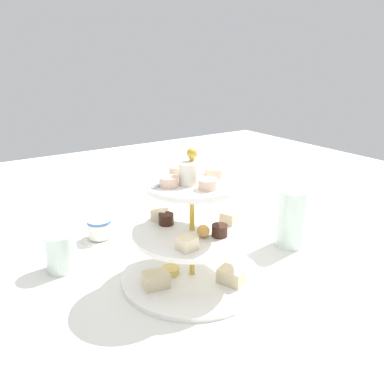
% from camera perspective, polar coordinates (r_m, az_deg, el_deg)
% --- Properties ---
extents(ground_plane, '(2.40, 2.40, 0.00)m').
position_cam_1_polar(ground_plane, '(0.81, 0.00, -12.48)').
color(ground_plane, silver).
extents(tiered_serving_stand, '(0.28, 0.28, 0.27)m').
position_cam_1_polar(tiered_serving_stand, '(0.77, -0.03, -7.14)').
color(tiered_serving_stand, white).
rests_on(tiered_serving_stand, ground_plane).
extents(water_glass_tall_right, '(0.07, 0.07, 0.14)m').
position_cam_1_polar(water_glass_tall_right, '(0.94, 14.31, -3.76)').
color(water_glass_tall_right, silver).
rests_on(water_glass_tall_right, ground_plane).
extents(water_glass_short_left, '(0.06, 0.06, 0.08)m').
position_cam_1_polar(water_glass_short_left, '(0.86, -18.56, -8.28)').
color(water_glass_short_left, silver).
rests_on(water_glass_short_left, ground_plane).
extents(teacup_with_saucer, '(0.09, 0.09, 0.05)m').
position_cam_1_polar(teacup_with_saucer, '(0.98, -13.33, -5.39)').
color(teacup_with_saucer, white).
rests_on(teacup_with_saucer, ground_plane).
extents(butter_knife_left, '(0.17, 0.06, 0.00)m').
position_cam_1_polar(butter_knife_left, '(0.65, 21.23, -22.68)').
color(butter_knife_left, silver).
rests_on(butter_knife_left, ground_plane).
extents(butter_knife_right, '(0.16, 0.08, 0.00)m').
position_cam_1_polar(butter_knife_right, '(1.10, -1.66, -3.47)').
color(butter_knife_right, silver).
rests_on(butter_knife_right, ground_plane).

